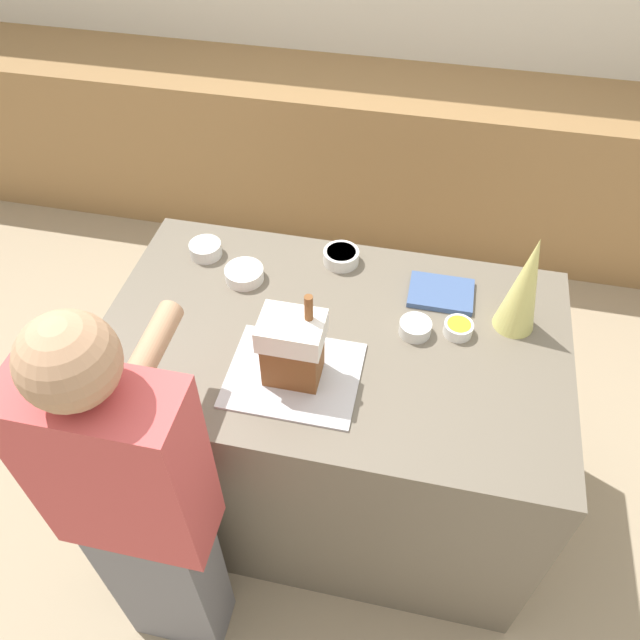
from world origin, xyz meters
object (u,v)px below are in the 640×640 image
decorative_tree (526,285)px  candy_bowl_front_corner (244,273)px  candy_bowl_beside_tree (458,328)px  candy_bowl_near_tray_right (206,249)px  candy_bowl_near_tray_left (415,327)px  person (141,514)px  cookbook (441,293)px  baking_tray (294,375)px  gingerbread_house (293,347)px  candy_bowl_far_left (341,256)px

decorative_tree → candy_bowl_front_corner: (-0.90, 0.03, -0.15)m
candy_bowl_front_corner → candy_bowl_beside_tree: bearing=-7.8°
candy_bowl_near_tray_right → candy_bowl_near_tray_left: 0.80m
candy_bowl_front_corner → person: size_ratio=0.08×
candy_bowl_near_tray_right → cookbook: candy_bowl_near_tray_right is taller
baking_tray → gingerbread_house: 0.13m
baking_tray → candy_bowl_front_corner: size_ratio=2.93×
candy_bowl_beside_tree → person: 1.08m
gingerbread_house → candy_bowl_far_left: bearing=85.5°
baking_tray → person: 0.57m
decorative_tree → person: size_ratio=0.22×
candy_bowl_front_corner → cookbook: bearing=5.2°
candy_bowl_near_tray_right → cookbook: size_ratio=0.53×
cookbook → candy_bowl_beside_tree: bearing=-67.9°
candy_bowl_near_tray_right → candy_bowl_far_left: 0.48m
candy_bowl_beside_tree → gingerbread_house: bearing=-149.4°
candy_bowl_near_tray_right → candy_bowl_front_corner: size_ratio=0.86×
gingerbread_house → candy_bowl_near_tray_left: bearing=36.7°
baking_tray → candy_bowl_front_corner: bearing=125.3°
candy_bowl_near_tray_right → cookbook: (0.84, -0.03, -0.02)m
baking_tray → decorative_tree: (0.64, 0.35, 0.17)m
gingerbread_house → candy_bowl_front_corner: 0.47m
candy_bowl_far_left → person: 1.06m
decorative_tree → candy_bowl_beside_tree: (-0.17, -0.07, -0.15)m
gingerbread_house → candy_bowl_near_tray_right: bearing=133.1°
baking_tray → candy_bowl_near_tray_right: bearing=133.0°
cookbook → person: (-0.72, -0.88, -0.14)m
candy_bowl_far_left → candy_bowl_near_tray_left: bearing=-44.1°
candy_bowl_front_corner → candy_bowl_near_tray_left: bearing=-12.0°
candy_bowl_near_tray_right → person: 0.94m
decorative_tree → candy_bowl_far_left: bearing=163.1°
decorative_tree → candy_bowl_beside_tree: size_ratio=3.84×
person → candy_bowl_front_corner: bearing=85.9°
baking_tray → decorative_tree: 0.75m
candy_bowl_front_corner → candy_bowl_far_left: bearing=26.7°
candy_bowl_near_tray_right → baking_tray: bearing=-47.0°
cookbook → candy_bowl_near_tray_left: bearing=-109.8°
baking_tray → cookbook: bearing=47.4°
candy_bowl_front_corner → person: bearing=-94.1°
candy_bowl_near_tray_right → candy_bowl_near_tray_left: size_ratio=1.12×
candy_bowl_far_left → candy_bowl_front_corner: bearing=-153.3°
candy_bowl_near_tray_right → candy_bowl_beside_tree: size_ratio=1.24×
decorative_tree → candy_bowl_near_tray_left: bearing=-161.5°
candy_bowl_front_corner → candy_bowl_near_tray_left: 0.61m
candy_bowl_beside_tree → candy_bowl_front_corner: bearing=172.2°
candy_bowl_near_tray_right → gingerbread_house: bearing=-46.9°
gingerbread_house → candy_bowl_beside_tree: 0.55m
baking_tray → gingerbread_house: bearing=25.9°
gingerbread_house → candy_bowl_near_tray_left: (0.33, 0.25, -0.10)m
cookbook → person: person is taller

